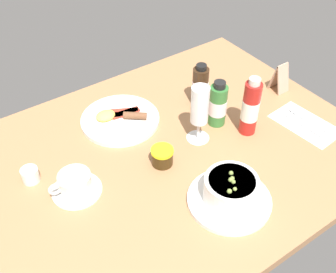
{
  "coord_description": "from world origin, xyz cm",
  "views": [
    {
      "loc": [
        -49.42,
        -69.2,
        81.64
      ],
      "look_at": [
        -1.17,
        -0.41,
        6.48
      ],
      "focal_mm": 44.58,
      "sensor_mm": 36.0,
      "label": 1
    }
  ],
  "objects_px": {
    "cutlery_setting": "(305,123)",
    "creamer_jug": "(31,175)",
    "coffee_cup": "(75,184)",
    "jam_jar": "(162,156)",
    "sauce_bottle_green": "(218,105)",
    "wine_glass": "(200,109)",
    "porridge_bowl": "(230,192)",
    "sauce_bottle_red": "(250,108)",
    "breakfast_plate": "(120,119)",
    "menu_card": "(280,77)",
    "sauce_bottle_brown": "(200,86)"
  },
  "relations": [
    {
      "from": "wine_glass",
      "to": "sauce_bottle_red",
      "type": "height_order",
      "value": "sauce_bottle_red"
    },
    {
      "from": "sauce_bottle_red",
      "to": "menu_card",
      "type": "bearing_deg",
      "value": 22.56
    },
    {
      "from": "porridge_bowl",
      "to": "jam_jar",
      "type": "distance_m",
      "value": 0.22
    },
    {
      "from": "breakfast_plate",
      "to": "porridge_bowl",
      "type": "bearing_deg",
      "value": -81.46
    },
    {
      "from": "cutlery_setting",
      "to": "menu_card",
      "type": "bearing_deg",
      "value": 69.6
    },
    {
      "from": "porridge_bowl",
      "to": "breakfast_plate",
      "type": "bearing_deg",
      "value": 98.54
    },
    {
      "from": "porridge_bowl",
      "to": "breakfast_plate",
      "type": "distance_m",
      "value": 0.44
    },
    {
      "from": "breakfast_plate",
      "to": "coffee_cup",
      "type": "bearing_deg",
      "value": -142.28
    },
    {
      "from": "porridge_bowl",
      "to": "sauce_bottle_red",
      "type": "relative_size",
      "value": 1.13
    },
    {
      "from": "jam_jar",
      "to": "menu_card",
      "type": "height_order",
      "value": "menu_card"
    },
    {
      "from": "porridge_bowl",
      "to": "breakfast_plate",
      "type": "height_order",
      "value": "porridge_bowl"
    },
    {
      "from": "coffee_cup",
      "to": "sauce_bottle_green",
      "type": "height_order",
      "value": "sauce_bottle_green"
    },
    {
      "from": "jam_jar",
      "to": "breakfast_plate",
      "type": "distance_m",
      "value": 0.22
    },
    {
      "from": "porridge_bowl",
      "to": "sauce_bottle_red",
      "type": "distance_m",
      "value": 0.29
    },
    {
      "from": "creamer_jug",
      "to": "wine_glass",
      "type": "bearing_deg",
      "value": -14.97
    },
    {
      "from": "wine_glass",
      "to": "sauce_bottle_green",
      "type": "bearing_deg",
      "value": 17.08
    },
    {
      "from": "sauce_bottle_green",
      "to": "menu_card",
      "type": "distance_m",
      "value": 0.28
    },
    {
      "from": "creamer_jug",
      "to": "wine_glass",
      "type": "distance_m",
      "value": 0.48
    },
    {
      "from": "menu_card",
      "to": "sauce_bottle_red",
      "type": "bearing_deg",
      "value": -157.44
    },
    {
      "from": "creamer_jug",
      "to": "sauce_bottle_brown",
      "type": "xyz_separation_m",
      "value": [
        0.57,
        0.01,
        0.05
      ]
    },
    {
      "from": "wine_glass",
      "to": "jam_jar",
      "type": "relative_size",
      "value": 2.89
    },
    {
      "from": "creamer_jug",
      "to": "breakfast_plate",
      "type": "height_order",
      "value": "creamer_jug"
    },
    {
      "from": "porridge_bowl",
      "to": "wine_glass",
      "type": "height_order",
      "value": "wine_glass"
    },
    {
      "from": "creamer_jug",
      "to": "sauce_bottle_green",
      "type": "xyz_separation_m",
      "value": [
        0.55,
        -0.1,
        0.05
      ]
    },
    {
      "from": "coffee_cup",
      "to": "breakfast_plate",
      "type": "xyz_separation_m",
      "value": [
        0.23,
        0.18,
        -0.02
      ]
    },
    {
      "from": "porridge_bowl",
      "to": "sauce_bottle_brown",
      "type": "height_order",
      "value": "sauce_bottle_brown"
    },
    {
      "from": "porridge_bowl",
      "to": "sauce_bottle_red",
      "type": "bearing_deg",
      "value": 38.03
    },
    {
      "from": "creamer_jug",
      "to": "wine_glass",
      "type": "relative_size",
      "value": 0.29
    },
    {
      "from": "sauce_bottle_green",
      "to": "sauce_bottle_red",
      "type": "xyz_separation_m",
      "value": [
        0.05,
        -0.08,
        0.02
      ]
    },
    {
      "from": "creamer_jug",
      "to": "sauce_bottle_brown",
      "type": "height_order",
      "value": "sauce_bottle_brown"
    },
    {
      "from": "coffee_cup",
      "to": "sauce_bottle_brown",
      "type": "height_order",
      "value": "sauce_bottle_brown"
    },
    {
      "from": "porridge_bowl",
      "to": "creamer_jug",
      "type": "height_order",
      "value": "porridge_bowl"
    },
    {
      "from": "creamer_jug",
      "to": "sauce_bottle_green",
      "type": "bearing_deg",
      "value": -9.82
    },
    {
      "from": "coffee_cup",
      "to": "jam_jar",
      "type": "height_order",
      "value": "coffee_cup"
    },
    {
      "from": "jam_jar",
      "to": "sauce_bottle_green",
      "type": "height_order",
      "value": "sauce_bottle_green"
    },
    {
      "from": "coffee_cup",
      "to": "wine_glass",
      "type": "relative_size",
      "value": 0.75
    },
    {
      "from": "creamer_jug",
      "to": "breakfast_plate",
      "type": "bearing_deg",
      "value": 14.02
    },
    {
      "from": "sauce_bottle_red",
      "to": "creamer_jug",
      "type": "bearing_deg",
      "value": 163.47
    },
    {
      "from": "menu_card",
      "to": "wine_glass",
      "type": "bearing_deg",
      "value": -173.63
    },
    {
      "from": "porridge_bowl",
      "to": "sauce_bottle_green",
      "type": "height_order",
      "value": "sauce_bottle_green"
    },
    {
      "from": "wine_glass",
      "to": "sauce_bottle_red",
      "type": "xyz_separation_m",
      "value": [
        0.14,
        -0.05,
        -0.03
      ]
    },
    {
      "from": "cutlery_setting",
      "to": "creamer_jug",
      "type": "distance_m",
      "value": 0.81
    },
    {
      "from": "creamer_jug",
      "to": "sauce_bottle_red",
      "type": "relative_size",
      "value": 0.28
    },
    {
      "from": "cutlery_setting",
      "to": "menu_card",
      "type": "xyz_separation_m",
      "value": [
        0.06,
        0.17,
        0.05
      ]
    },
    {
      "from": "creamer_jug",
      "to": "sauce_bottle_red",
      "type": "bearing_deg",
      "value": -16.53
    },
    {
      "from": "porridge_bowl",
      "to": "wine_glass",
      "type": "bearing_deg",
      "value": 69.99
    },
    {
      "from": "sauce_bottle_green",
      "to": "sauce_bottle_red",
      "type": "distance_m",
      "value": 0.1
    },
    {
      "from": "porridge_bowl",
      "to": "menu_card",
      "type": "height_order",
      "value": "menu_card"
    },
    {
      "from": "creamer_jug",
      "to": "cutlery_setting",
      "type": "bearing_deg",
      "value": -18.32
    },
    {
      "from": "coffee_cup",
      "to": "jam_jar",
      "type": "distance_m",
      "value": 0.24
    }
  ]
}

